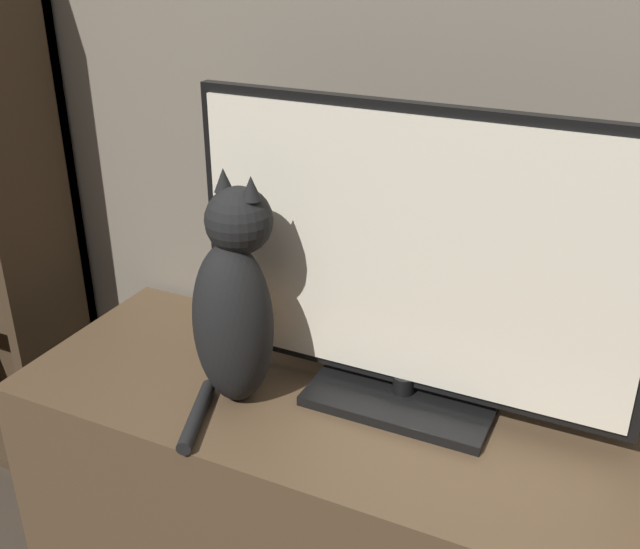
# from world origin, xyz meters

# --- Properties ---
(tv_stand) EXTENTS (1.57, 0.51, 0.54)m
(tv_stand) POSITION_xyz_m (0.00, 0.92, 0.27)
(tv_stand) COLOR brown
(tv_stand) RESTS_ON ground_plane
(tv) EXTENTS (0.87, 0.22, 0.59)m
(tv) POSITION_xyz_m (-0.01, 1.00, 0.83)
(tv) COLOR black
(tv) RESTS_ON tv_stand
(cat) EXTENTS (0.20, 0.31, 0.47)m
(cat) POSITION_xyz_m (-0.31, 0.86, 0.75)
(cat) COLOR black
(cat) RESTS_ON tv_stand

